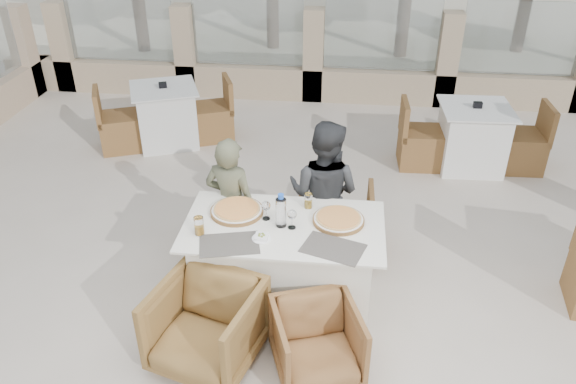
# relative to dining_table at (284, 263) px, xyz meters

# --- Properties ---
(ground) EXTENTS (80.00, 80.00, 0.00)m
(ground) POSITION_rel_dining_table_xyz_m (-0.11, -0.08, -0.39)
(ground) COLOR beige
(ground) RESTS_ON ground
(perimeter_wall_far) EXTENTS (10.00, 0.34, 1.60)m
(perimeter_wall_far) POSITION_rel_dining_table_xyz_m (-0.11, 4.72, 0.42)
(perimeter_wall_far) COLOR tan
(perimeter_wall_far) RESTS_ON ground
(dining_table) EXTENTS (1.60, 0.90, 0.77)m
(dining_table) POSITION_rel_dining_table_xyz_m (0.00, 0.00, 0.00)
(dining_table) COLOR white
(dining_table) RESTS_ON ground
(placemat_near_left) EXTENTS (0.51, 0.40, 0.00)m
(placemat_near_left) POSITION_rel_dining_table_xyz_m (-0.38, -0.30, 0.39)
(placemat_near_left) COLOR #56514A
(placemat_near_left) RESTS_ON dining_table
(placemat_near_right) EXTENTS (0.52, 0.43, 0.00)m
(placemat_near_right) POSITION_rel_dining_table_xyz_m (0.40, -0.27, 0.39)
(placemat_near_right) COLOR #56504A
(placemat_near_right) RESTS_ON dining_table
(pizza_left) EXTENTS (0.51, 0.51, 0.06)m
(pizza_left) POSITION_rel_dining_table_xyz_m (-0.40, 0.14, 0.41)
(pizza_left) COLOR orange
(pizza_left) RESTS_ON dining_table
(pizza_right) EXTENTS (0.42, 0.42, 0.05)m
(pizza_right) POSITION_rel_dining_table_xyz_m (0.43, 0.10, 0.41)
(pizza_right) COLOR #C7561B
(pizza_right) RESTS_ON dining_table
(water_bottle) EXTENTS (0.10, 0.10, 0.29)m
(water_bottle) POSITION_rel_dining_table_xyz_m (-0.02, -0.01, 0.53)
(water_bottle) COLOR silver
(water_bottle) RESTS_ON dining_table
(wine_glass_centre) EXTENTS (0.09, 0.09, 0.18)m
(wine_glass_centre) POSITION_rel_dining_table_xyz_m (-0.15, 0.07, 0.48)
(wine_glass_centre) COLOR silver
(wine_glass_centre) RESTS_ON dining_table
(wine_glass_near) EXTENTS (0.10, 0.10, 0.18)m
(wine_glass_near) POSITION_rel_dining_table_xyz_m (0.07, -0.03, 0.48)
(wine_glass_near) COLOR silver
(wine_glass_near) RESTS_ON dining_table
(beer_glass_left) EXTENTS (0.09, 0.09, 0.15)m
(beer_glass_left) POSITION_rel_dining_table_xyz_m (-0.64, -0.19, 0.46)
(beer_glass_left) COLOR orange
(beer_glass_left) RESTS_ON dining_table
(beer_glass_right) EXTENTS (0.08, 0.08, 0.13)m
(beer_glass_right) POSITION_rel_dining_table_xyz_m (0.17, 0.29, 0.45)
(beer_glass_right) COLOR gold
(beer_glass_right) RESTS_ON dining_table
(olive_dish) EXTENTS (0.11, 0.11, 0.04)m
(olive_dish) POSITION_rel_dining_table_xyz_m (-0.15, -0.20, 0.41)
(olive_dish) COLOR white
(olive_dish) RESTS_ON dining_table
(armchair_far_left) EXTENTS (0.72, 0.73, 0.54)m
(armchair_far_left) POSITION_rel_dining_table_xyz_m (-0.51, 0.55, -0.11)
(armchair_far_left) COLOR olive
(armchair_far_left) RESTS_ON ground
(armchair_far_right) EXTENTS (0.70, 0.72, 0.65)m
(armchair_far_right) POSITION_rel_dining_table_xyz_m (0.40, 0.77, -0.06)
(armchair_far_right) COLOR brown
(armchair_far_right) RESTS_ON ground
(armchair_near_left) EXTENTS (0.89, 0.91, 0.67)m
(armchair_near_left) POSITION_rel_dining_table_xyz_m (-0.48, -0.73, -0.05)
(armchair_near_left) COLOR brown
(armchair_near_left) RESTS_ON ground
(armchair_near_right) EXTENTS (0.77, 0.78, 0.56)m
(armchair_near_right) POSITION_rel_dining_table_xyz_m (0.33, -0.75, -0.11)
(armchair_near_right) COLOR brown
(armchair_near_right) RESTS_ON ground
(diner_left) EXTENTS (0.53, 0.42, 1.30)m
(diner_left) POSITION_rel_dining_table_xyz_m (-0.52, 0.43, 0.26)
(diner_left) COLOR #5A5C43
(diner_left) RESTS_ON ground
(diner_right) EXTENTS (0.81, 0.72, 1.40)m
(diner_right) POSITION_rel_dining_table_xyz_m (0.28, 0.63, 0.32)
(diner_right) COLOR #333538
(diner_right) RESTS_ON ground
(bg_table_a) EXTENTS (1.83, 1.38, 0.77)m
(bg_table_a) POSITION_rel_dining_table_xyz_m (-1.90, 2.92, 0.00)
(bg_table_a) COLOR silver
(bg_table_a) RESTS_ON ground
(bg_table_b) EXTENTS (1.67, 0.88, 0.77)m
(bg_table_b) POSITION_rel_dining_table_xyz_m (1.96, 2.69, 0.00)
(bg_table_b) COLOR white
(bg_table_b) RESTS_ON ground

